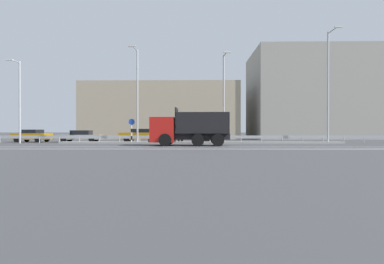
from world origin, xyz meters
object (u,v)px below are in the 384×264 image
(parked_car_0, at_px, (32,136))
(parked_car_1, at_px, (81,136))
(parked_car_3, at_px, (194,135))
(dump_truck, at_px, (180,131))
(median_road_sign, at_px, (132,131))
(street_lamp_1, at_px, (137,91))
(parked_car_2, at_px, (142,135))
(street_lamp_2, at_px, (224,94))
(street_lamp_0, at_px, (19,98))
(street_lamp_3, at_px, (329,82))

(parked_car_0, height_order, parked_car_1, parked_car_0)
(parked_car_0, distance_m, parked_car_3, 18.08)
(dump_truck, distance_m, median_road_sign, 6.54)
(parked_car_0, bearing_deg, median_road_sign, -103.49)
(median_road_sign, relative_size, parked_car_3, 0.53)
(parked_car_0, bearing_deg, street_lamp_1, -104.06)
(dump_truck, xyz_separation_m, parked_car_2, (-4.65, 7.42, -0.47))
(street_lamp_1, bearing_deg, parked_car_2, 92.56)
(street_lamp_2, bearing_deg, parked_car_3, 130.75)
(dump_truck, distance_m, parked_car_0, 18.62)
(street_lamp_1, relative_size, street_lamp_2, 1.05)
(parked_car_2, bearing_deg, street_lamp_0, 109.80)
(parked_car_0, relative_size, parked_car_3, 0.83)
(median_road_sign, height_order, parked_car_3, median_road_sign)
(street_lamp_0, height_order, parked_car_3, street_lamp_0)
(parked_car_2, bearing_deg, parked_car_3, -85.13)
(street_lamp_2, xyz_separation_m, street_lamp_3, (10.16, -0.32, 1.09))
(parked_car_1, xyz_separation_m, parked_car_3, (12.64, 0.11, 0.09))
(median_road_sign, bearing_deg, parked_car_1, 151.94)
(dump_truck, relative_size, parked_car_1, 1.37)
(dump_truck, relative_size, street_lamp_2, 0.77)
(parked_car_3, bearing_deg, parked_car_2, 90.64)
(median_road_sign, distance_m, street_lamp_0, 11.62)
(parked_car_2, bearing_deg, street_lamp_2, -108.17)
(parked_car_3, bearing_deg, median_road_sign, 118.23)
(street_lamp_2, bearing_deg, street_lamp_0, -179.03)
(street_lamp_1, xyz_separation_m, street_lamp_2, (8.59, 0.34, -0.26))
(dump_truck, distance_m, street_lamp_0, 17.00)
(dump_truck, distance_m, street_lamp_2, 6.88)
(street_lamp_0, xyz_separation_m, parked_car_1, (4.67, 3.77, -3.85))
(dump_truck, bearing_deg, street_lamp_3, -74.31)
(street_lamp_2, relative_size, street_lamp_3, 0.81)
(parked_car_3, bearing_deg, parked_car_1, 88.66)
(dump_truck, distance_m, street_lamp_3, 15.51)
(street_lamp_3, bearing_deg, dump_truck, -165.04)
(street_lamp_2, xyz_separation_m, parked_car_0, (-21.12, 3.40, -4.17))
(median_road_sign, distance_m, parked_car_1, 7.37)
(median_road_sign, relative_size, street_lamp_3, 0.23)
(street_lamp_1, bearing_deg, street_lamp_3, 0.05)
(street_lamp_1, xyz_separation_m, parked_car_3, (5.54, 3.87, -4.38))
(median_road_sign, xyz_separation_m, street_lamp_2, (9.20, 0.03, 3.60))
(median_road_sign, bearing_deg, parked_car_0, 163.93)
(median_road_sign, relative_size, street_lamp_1, 0.27)
(street_lamp_1, relative_size, parked_car_0, 2.37)
(dump_truck, height_order, median_road_sign, dump_truck)
(street_lamp_1, xyz_separation_m, street_lamp_3, (18.75, 0.02, 0.83))
(street_lamp_2, height_order, parked_car_1, street_lamp_2)
(street_lamp_3, bearing_deg, parked_car_0, 173.20)
(dump_truck, height_order, parked_car_3, dump_truck)
(street_lamp_1, xyz_separation_m, parked_car_0, (-12.53, 3.74, -4.42))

